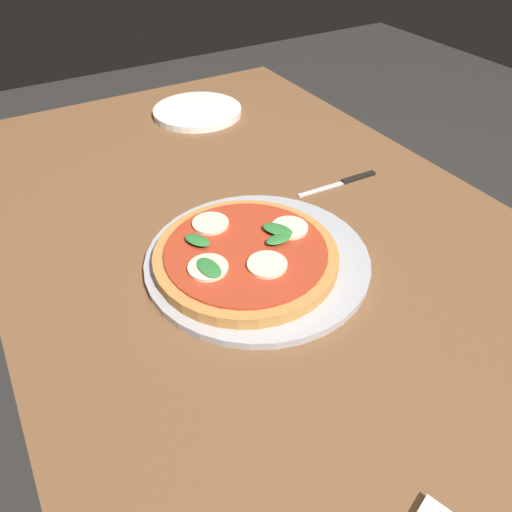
# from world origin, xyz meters

# --- Properties ---
(ground_plane) EXTENTS (6.00, 6.00, 0.00)m
(ground_plane) POSITION_xyz_m (0.00, 0.00, 0.00)
(ground_plane) COLOR #2D2B28
(dining_table) EXTENTS (1.45, 0.80, 0.72)m
(dining_table) POSITION_xyz_m (0.00, 0.00, 0.62)
(dining_table) COLOR brown
(dining_table) RESTS_ON ground_plane
(serving_tray) EXTENTS (0.33, 0.33, 0.01)m
(serving_tray) POSITION_xyz_m (0.00, 0.05, 0.72)
(serving_tray) COLOR #B2B2B7
(serving_tray) RESTS_ON dining_table
(pizza) EXTENTS (0.27, 0.27, 0.03)m
(pizza) POSITION_xyz_m (0.00, 0.07, 0.74)
(pizza) COLOR #C6843F
(pizza) RESTS_ON serving_tray
(plate_white) EXTENTS (0.20, 0.20, 0.01)m
(plate_white) POSITION_xyz_m (0.53, -0.10, 0.72)
(plate_white) COLOR white
(plate_white) RESTS_ON dining_table
(knife) EXTENTS (0.02, 0.17, 0.01)m
(knife) POSITION_xyz_m (0.11, -0.21, 0.72)
(knife) COLOR black
(knife) RESTS_ON dining_table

